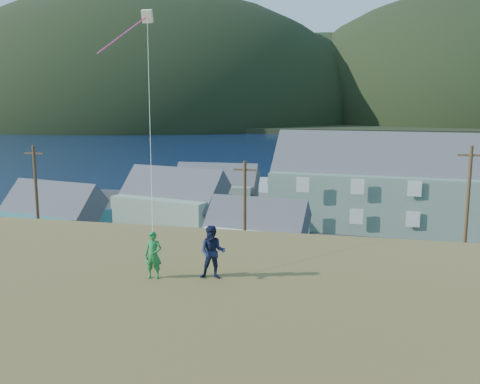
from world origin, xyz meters
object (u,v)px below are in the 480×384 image
at_px(shed_white, 256,234).
at_px(kite_flyer_green, 153,255).
at_px(shed_palegreen_near, 172,203).
at_px(shed_palegreen_far, 216,188).
at_px(kite_flyer_navy, 213,252).
at_px(wharf, 272,188).
at_px(lodge, 443,187).
at_px(shed_teal, 50,219).

distance_m(shed_white, kite_flyer_green, 25.46).
height_order(shed_palegreen_near, shed_white, shed_palegreen_near).
xyz_separation_m(shed_palegreen_near, kite_flyer_green, (11.83, -33.38, 5.12)).
bearing_deg(shed_palegreen_far, shed_palegreen_near, -97.07).
xyz_separation_m(shed_white, kite_flyer_navy, (3.55, -24.39, 5.63)).
bearing_deg(wharf, shed_palegreen_far, -106.45).
height_order(wharf, shed_white, shed_white).
bearing_deg(kite_flyer_navy, lodge, 63.18).
bearing_deg(wharf, shed_teal, -111.73).
bearing_deg(kite_flyer_green, kite_flyer_navy, 6.35).
relative_size(lodge, shed_teal, 3.39).
bearing_deg(shed_palegreen_near, kite_flyer_navy, -54.33).
bearing_deg(shed_teal, kite_flyer_navy, -36.71).
relative_size(wharf, kite_flyer_navy, 15.49).
relative_size(wharf, shed_teal, 2.62).
height_order(shed_teal, kite_flyer_green, kite_flyer_green).
distance_m(kite_flyer_green, kite_flyer_navy, 1.85).
xyz_separation_m(shed_palegreen_near, shed_white, (10.09, -8.60, -0.41)).
bearing_deg(kite_flyer_green, shed_teal, 122.24).
bearing_deg(shed_white, shed_palegreen_far, 120.59).
distance_m(shed_palegreen_near, kite_flyer_navy, 36.07).
relative_size(wharf, kite_flyer_green, 17.48).
relative_size(shed_white, shed_palegreen_far, 0.85).
bearing_deg(lodge, wharf, 140.01).
bearing_deg(shed_teal, lodge, 34.39).
height_order(wharf, shed_palegreen_near, shed_palegreen_near).
bearing_deg(shed_palegreen_near, shed_palegreen_far, 97.29).
relative_size(shed_teal, shed_white, 1.18).
height_order(shed_palegreen_near, kite_flyer_green, kite_flyer_green).
relative_size(shed_teal, kite_flyer_green, 6.66).
bearing_deg(shed_palegreen_far, shed_white, -67.34).
bearing_deg(wharf, kite_flyer_green, -83.82).
relative_size(shed_teal, shed_palegreen_near, 0.86).
height_order(shed_teal, kite_flyer_navy, kite_flyer_navy).
bearing_deg(kite_flyer_navy, wharf, 88.29).
xyz_separation_m(shed_palegreen_far, kite_flyer_navy, (12.44, -44.53, 5.53)).
bearing_deg(lodge, kite_flyer_green, -104.41).
distance_m(lodge, shed_palegreen_near, 26.26).
height_order(lodge, shed_palegreen_far, lodge).
xyz_separation_m(shed_palegreen_far, kite_flyer_green, (10.64, -44.93, 5.43)).
xyz_separation_m(shed_teal, shed_white, (18.23, -0.41, -0.20)).
bearing_deg(shed_palegreen_far, kite_flyer_navy, -75.55).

